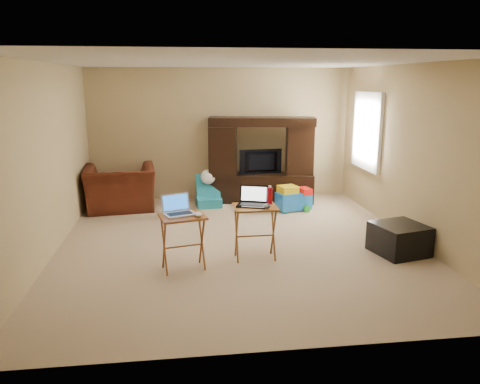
{
  "coord_description": "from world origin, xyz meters",
  "views": [
    {
      "loc": [
        -0.78,
        -6.27,
        2.27
      ],
      "look_at": [
        0.0,
        -0.2,
        0.8
      ],
      "focal_mm": 35.0,
      "sensor_mm": 36.0,
      "label": 1
    }
  ],
  "objects": [
    {
      "name": "television",
      "position": [
        0.73,
        2.25,
        0.77
      ],
      "size": [
        0.82,
        0.2,
        0.47
      ],
      "primitive_type": "imported",
      "rotation": [
        0.0,
        0.0,
        3.25
      ],
      "color": "black",
      "rests_on": "entertainment_center"
    },
    {
      "name": "child_rocker",
      "position": [
        -0.29,
        2.06,
        0.29
      ],
      "size": [
        0.48,
        0.54,
        0.59
      ],
      "primitive_type": null,
      "rotation": [
        0.0,
        0.0,
        0.08
      ],
      "color": "#187285",
      "rests_on": "floor"
    },
    {
      "name": "tray_table_right",
      "position": [
        0.14,
        -0.6,
        0.35
      ],
      "size": [
        0.55,
        0.44,
        0.71
      ],
      "primitive_type": "cube",
      "rotation": [
        0.0,
        0.0,
        0.02
      ],
      "color": "#965B24",
      "rests_on": "floor"
    },
    {
      "name": "water_bottle",
      "position": [
        0.34,
        -0.52,
        0.81
      ],
      "size": [
        0.07,
        0.07,
        0.22
      ],
      "primitive_type": "cylinder",
      "color": "red",
      "rests_on": "tray_table_right"
    },
    {
      "name": "mouse_left",
      "position": [
        -0.59,
        -0.91,
        0.71
      ],
      "size": [
        0.1,
        0.15,
        0.06
      ],
      "primitive_type": "ellipsoid",
      "rotation": [
        0.0,
        0.0,
        0.09
      ],
      "color": "white",
      "rests_on": "tray_table_left"
    },
    {
      "name": "tray_table_left",
      "position": [
        -0.78,
        -0.84,
        0.34
      ],
      "size": [
        0.61,
        0.53,
        0.69
      ],
      "primitive_type": "cube",
      "rotation": [
        0.0,
        0.0,
        0.23
      ],
      "color": "brown",
      "rests_on": "floor"
    },
    {
      "name": "window_pane",
      "position": [
        2.48,
        1.55,
        1.4
      ],
      "size": [
        0.0,
        1.2,
        1.2
      ],
      "primitive_type": "plane",
      "rotation": [
        1.57,
        0.0,
        -1.57
      ],
      "color": "white",
      "rests_on": "ground"
    },
    {
      "name": "wall_front",
      "position": [
        0.0,
        -2.75,
        1.25
      ],
      "size": [
        5.0,
        0.0,
        5.0
      ],
      "primitive_type": "plane",
      "rotation": [
        -1.57,
        0.0,
        0.0
      ],
      "color": "tan",
      "rests_on": "ground"
    },
    {
      "name": "push_toy",
      "position": [
        1.2,
        1.6,
        0.23
      ],
      "size": [
        0.71,
        0.59,
        0.46
      ],
      "primitive_type": null,
      "rotation": [
        0.0,
        0.0,
        0.27
      ],
      "color": "blue",
      "rests_on": "floor"
    },
    {
      "name": "laptop_right",
      "position": [
        0.1,
        -0.58,
        0.83
      ],
      "size": [
        0.45,
        0.4,
        0.24
      ],
      "primitive_type": "cube",
      "rotation": [
        0.0,
        0.0,
        -0.32
      ],
      "color": "black",
      "rests_on": "tray_table_right"
    },
    {
      "name": "wall_back",
      "position": [
        0.0,
        2.75,
        1.25
      ],
      "size": [
        5.0,
        0.0,
        5.0
      ],
      "primitive_type": "plane",
      "rotation": [
        1.57,
        0.0,
        0.0
      ],
      "color": "tan",
      "rests_on": "ground"
    },
    {
      "name": "mouse_right",
      "position": [
        0.27,
        -0.72,
        0.74
      ],
      "size": [
        0.14,
        0.17,
        0.06
      ],
      "primitive_type": "ellipsoid",
      "rotation": [
        0.0,
        0.0,
        -0.35
      ],
      "color": "#39393D",
      "rests_on": "tray_table_right"
    },
    {
      "name": "recliner",
      "position": [
        -1.87,
        2.05,
        0.39
      ],
      "size": [
        1.32,
        1.18,
        0.78
      ],
      "primitive_type": "imported",
      "rotation": [
        0.0,
        0.0,
        3.25
      ],
      "color": "#4A1D10",
      "rests_on": "floor"
    },
    {
      "name": "floor",
      "position": [
        0.0,
        0.0,
        0.0
      ],
      "size": [
        5.5,
        5.5,
        0.0
      ],
      "primitive_type": "plane",
      "color": "tan",
      "rests_on": "ground"
    },
    {
      "name": "laptop_left",
      "position": [
        -0.81,
        -0.81,
        0.81
      ],
      "size": [
        0.44,
        0.4,
        0.24
      ],
      "primitive_type": "cube",
      "rotation": [
        0.0,
        0.0,
        0.36
      ],
      "color": "silver",
      "rests_on": "tray_table_left"
    },
    {
      "name": "wall_right",
      "position": [
        2.5,
        0.0,
        1.25
      ],
      "size": [
        0.0,
        5.5,
        5.5
      ],
      "primitive_type": "plane",
      "rotation": [
        1.57,
        0.0,
        -1.57
      ],
      "color": "tan",
      "rests_on": "ground"
    },
    {
      "name": "plush_toy",
      "position": [
        -0.85,
        1.4,
        0.18
      ],
      "size": [
        0.32,
        0.27,
        0.36
      ],
      "primitive_type": null,
      "color": "red",
      "rests_on": "floor"
    },
    {
      "name": "wall_left",
      "position": [
        -2.5,
        0.0,
        1.25
      ],
      "size": [
        0.0,
        5.5,
        5.5
      ],
      "primitive_type": "plane",
      "rotation": [
        1.57,
        0.0,
        1.57
      ],
      "color": "tan",
      "rests_on": "ground"
    },
    {
      "name": "window_frame",
      "position": [
        2.46,
        1.55,
        1.4
      ],
      "size": [
        0.06,
        1.14,
        1.34
      ],
      "primitive_type": "cube",
      "color": "white",
      "rests_on": "ground"
    },
    {
      "name": "ceiling",
      "position": [
        0.0,
        0.0,
        2.5
      ],
      "size": [
        5.5,
        5.5,
        0.0
      ],
      "primitive_type": "plane",
      "rotation": [
        3.14,
        0.0,
        0.0
      ],
      "color": "silver",
      "rests_on": "ground"
    },
    {
      "name": "ottoman",
      "position": [
        2.09,
        -0.66,
        0.2
      ],
      "size": [
        0.75,
        0.75,
        0.4
      ],
      "primitive_type": "cube",
      "rotation": [
        0.0,
        0.0,
        0.24
      ],
      "color": "black",
      "rests_on": "floor"
    },
    {
      "name": "entertainment_center",
      "position": [
        0.73,
        2.3,
        0.8
      ],
      "size": [
        2.01,
        0.79,
        1.6
      ],
      "primitive_type": "cube",
      "rotation": [
        0.0,
        0.0,
        -0.16
      ],
      "color": "black",
      "rests_on": "floor"
    }
  ]
}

